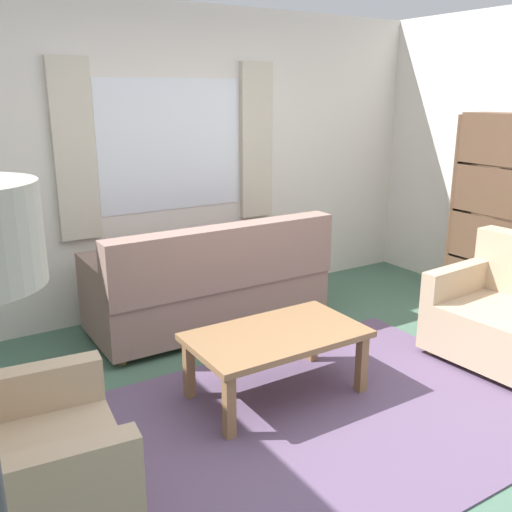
% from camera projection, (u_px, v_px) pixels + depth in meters
% --- Properties ---
extents(ground_plane, '(6.24, 6.24, 0.00)m').
position_uv_depth(ground_plane, '(329.00, 415.00, 3.43)').
color(ground_plane, '#476B56').
extents(wall_back, '(5.32, 0.12, 2.60)m').
position_uv_depth(wall_back, '(170.00, 162.00, 4.91)').
color(wall_back, silver).
rests_on(wall_back, ground_plane).
extents(window_with_curtains, '(1.98, 0.07, 1.40)m').
position_uv_depth(window_with_curtains, '(173.00, 146.00, 4.80)').
color(window_with_curtains, white).
extents(area_rug, '(2.59, 1.96, 0.01)m').
position_uv_depth(area_rug, '(329.00, 415.00, 3.43)').
color(area_rug, '#604C6B').
rests_on(area_rug, ground_plane).
extents(couch, '(1.90, 0.82, 0.92)m').
position_uv_depth(couch, '(211.00, 286.00, 4.60)').
color(couch, gray).
rests_on(couch, ground_plane).
extents(armchair_left, '(0.90, 0.91, 0.88)m').
position_uv_depth(armchair_left, '(11.00, 473.00, 2.37)').
color(armchair_left, tan).
rests_on(armchair_left, ground_plane).
extents(armchair_right, '(0.88, 0.90, 0.88)m').
position_uv_depth(armchair_right, '(507.00, 313.00, 4.08)').
color(armchair_right, tan).
rests_on(armchair_right, ground_plane).
extents(coffee_table, '(1.10, 0.64, 0.44)m').
position_uv_depth(coffee_table, '(276.00, 341.00, 3.56)').
color(coffee_table, olive).
rests_on(coffee_table, ground_plane).
extents(bookshelf, '(0.30, 0.94, 1.72)m').
position_uv_depth(bookshelf, '(504.00, 214.00, 4.84)').
color(bookshelf, brown).
rests_on(bookshelf, ground_plane).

